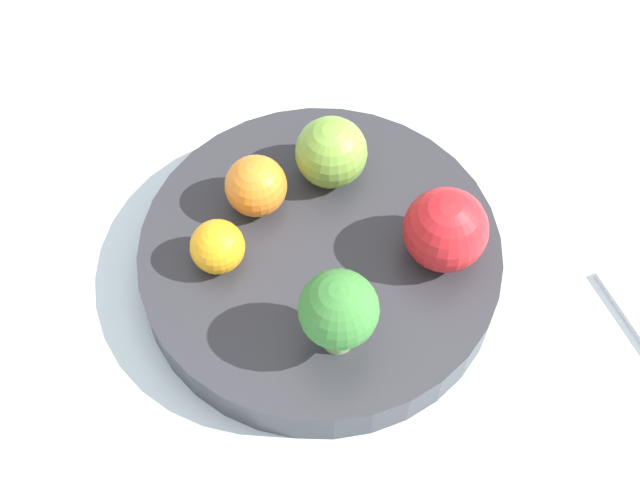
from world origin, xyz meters
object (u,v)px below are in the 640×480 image
(apple_red, at_px, (331,152))
(spoon, at_px, (636,317))
(bowl, at_px, (320,260))
(broccoli, at_px, (339,311))
(orange_back, at_px, (256,186))
(apple_green, at_px, (446,230))
(orange_front, at_px, (217,247))

(apple_red, xyz_separation_m, spoon, (-0.19, -0.15, -0.06))
(apple_red, bearing_deg, bowl, 146.38)
(broccoli, distance_m, apple_red, 0.14)
(orange_back, bearing_deg, apple_green, -134.13)
(broccoli, height_order, orange_front, broccoli)
(orange_front, relative_size, spoon, 0.46)
(broccoli, height_order, spoon, broccoli)
(orange_front, xyz_separation_m, orange_back, (0.03, -0.04, 0.00))
(orange_back, height_order, spoon, orange_back)
(bowl, relative_size, apple_red, 4.91)
(apple_green, distance_m, spoon, 0.16)
(spoon, bearing_deg, orange_back, 47.70)
(bowl, distance_m, broccoli, 0.10)
(apple_red, relative_size, orange_back, 1.18)
(apple_green, xyz_separation_m, orange_back, (0.10, 0.10, -0.01))
(broccoli, height_order, orange_back, broccoli)
(bowl, bearing_deg, spoon, -126.35)
(bowl, relative_size, spoon, 3.15)
(apple_red, relative_size, orange_front, 1.38)
(apple_red, height_order, orange_back, apple_red)
(orange_back, xyz_separation_m, spoon, (-0.19, -0.21, -0.05))
(apple_red, bearing_deg, spoon, -141.99)
(bowl, height_order, orange_back, orange_back)
(apple_red, bearing_deg, orange_front, 107.63)
(bowl, bearing_deg, broccoli, 162.56)
(apple_red, distance_m, orange_front, 0.11)
(apple_green, distance_m, orange_back, 0.14)
(bowl, bearing_deg, orange_front, 72.66)
(bowl, xyz_separation_m, spoon, (-0.14, -0.19, -0.01))
(orange_front, bearing_deg, orange_back, -53.22)
(bowl, bearing_deg, apple_red, -33.62)
(orange_front, bearing_deg, spoon, -121.89)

